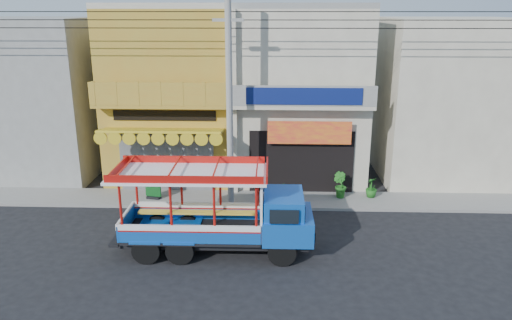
{
  "coord_description": "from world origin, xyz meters",
  "views": [
    {
      "loc": [
        0.77,
        -16.17,
        8.05
      ],
      "look_at": [
        0.08,
        2.5,
        2.32
      ],
      "focal_mm": 35.0,
      "sensor_mm": 36.0,
      "label": 1
    }
  ],
  "objects_px": {
    "songthaew_truck": "(229,211)",
    "green_sign": "(153,189)",
    "potted_plant_a": "(275,192)",
    "potted_plant_b": "(340,185)",
    "utility_pole": "(233,88)",
    "potted_plant_c": "(371,187)"
  },
  "relations": [
    {
      "from": "utility_pole",
      "to": "potted_plant_c",
      "type": "relative_size",
      "value": 31.82
    },
    {
      "from": "potted_plant_b",
      "to": "green_sign",
      "type": "bearing_deg",
      "value": 53.95
    },
    {
      "from": "utility_pole",
      "to": "potted_plant_a",
      "type": "height_order",
      "value": "utility_pole"
    },
    {
      "from": "potted_plant_b",
      "to": "potted_plant_c",
      "type": "xyz_separation_m",
      "value": [
        1.39,
        0.06,
        -0.11
      ]
    },
    {
      "from": "utility_pole",
      "to": "green_sign",
      "type": "distance_m",
      "value": 5.75
    },
    {
      "from": "songthaew_truck",
      "to": "green_sign",
      "type": "bearing_deg",
      "value": 129.08
    },
    {
      "from": "green_sign",
      "to": "potted_plant_c",
      "type": "distance_m",
      "value": 9.47
    },
    {
      "from": "songthaew_truck",
      "to": "potted_plant_b",
      "type": "distance_m",
      "value": 6.71
    },
    {
      "from": "potted_plant_b",
      "to": "utility_pole",
      "type": "bearing_deg",
      "value": 63.38
    },
    {
      "from": "songthaew_truck",
      "to": "potted_plant_c",
      "type": "relative_size",
      "value": 7.58
    },
    {
      "from": "utility_pole",
      "to": "green_sign",
      "type": "height_order",
      "value": "utility_pole"
    },
    {
      "from": "utility_pole",
      "to": "potted_plant_c",
      "type": "height_order",
      "value": "utility_pole"
    },
    {
      "from": "potted_plant_b",
      "to": "potted_plant_c",
      "type": "height_order",
      "value": "potted_plant_b"
    },
    {
      "from": "utility_pole",
      "to": "green_sign",
      "type": "xyz_separation_m",
      "value": [
        -3.56,
        0.56,
        -4.47
      ]
    },
    {
      "from": "green_sign",
      "to": "utility_pole",
      "type": "bearing_deg",
      "value": -8.88
    },
    {
      "from": "potted_plant_c",
      "to": "utility_pole",
      "type": "bearing_deg",
      "value": -34.91
    },
    {
      "from": "potted_plant_b",
      "to": "potted_plant_c",
      "type": "bearing_deg",
      "value": -126.7
    },
    {
      "from": "songthaew_truck",
      "to": "green_sign",
      "type": "height_order",
      "value": "songthaew_truck"
    },
    {
      "from": "songthaew_truck",
      "to": "potted_plant_b",
      "type": "bearing_deg",
      "value": 49.19
    },
    {
      "from": "songthaew_truck",
      "to": "potted_plant_a",
      "type": "relative_size",
      "value": 7.87
    },
    {
      "from": "potted_plant_a",
      "to": "potted_plant_b",
      "type": "xyz_separation_m",
      "value": [
        2.8,
        0.6,
        0.13
      ]
    },
    {
      "from": "green_sign",
      "to": "potted_plant_b",
      "type": "bearing_deg",
      "value": 3.24
    }
  ]
}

